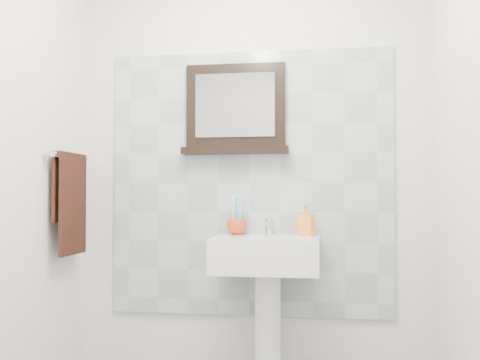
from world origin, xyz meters
name	(u,v)px	position (x,y,z in m)	size (l,w,h in m)	color
back_wall	(250,165)	(0.00, 1.10, 1.25)	(2.00, 0.01, 2.50)	silver
front_wall	(94,100)	(0.00, -1.10, 1.25)	(2.00, 0.01, 2.50)	silver
splashback	(250,183)	(0.00, 1.09, 1.15)	(1.60, 0.02, 1.50)	#A2ABAF
pedestal_sink	(267,272)	(0.12, 0.87, 0.68)	(0.55, 0.44, 0.96)	white
toothbrush_cup	(237,227)	(-0.06, 1.01, 0.90)	(0.11, 0.11, 0.09)	#C34017
toothbrushes	(237,212)	(-0.06, 1.02, 0.98)	(0.05, 0.04, 0.21)	white
soap_dispenser	(306,220)	(0.32, 1.00, 0.94)	(0.08, 0.08, 0.17)	#FF601E
framed_mirror	(236,112)	(-0.08, 1.06, 1.55)	(0.61, 0.11, 0.51)	black
towel_bar	(69,157)	(-0.95, 0.79, 1.29)	(0.07, 0.40, 0.03)	silver
hand_towel	(70,195)	(-0.94, 0.79, 1.08)	(0.06, 0.30, 0.55)	black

